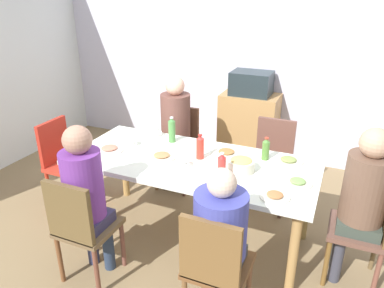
{
  "coord_description": "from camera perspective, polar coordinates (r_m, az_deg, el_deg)",
  "views": [
    {
      "loc": [
        1.11,
        -2.56,
        2.12
      ],
      "look_at": [
        0.0,
        0.0,
        0.91
      ],
      "focal_mm": 34.29,
      "sensor_mm": 36.0,
      "label": 1
    }
  ],
  "objects": [
    {
      "name": "side_cabinet",
      "position": [
        4.71,
        8.77,
        2.34
      ],
      "size": [
        0.7,
        0.44,
        0.9
      ],
      "primitive_type": "cube",
      "color": "#AD814B",
      "rests_on": "ground_plane"
    },
    {
      "name": "wall_back",
      "position": [
        4.78,
        9.92,
        13.17
      ],
      "size": [
        5.7,
        0.12,
        2.6
      ],
      "primitive_type": "cube",
      "color": "silver",
      "rests_on": "ground_plane"
    },
    {
      "name": "person_2",
      "position": [
        3.93,
        -2.61,
        3.17
      ],
      "size": [
        0.32,
        0.32,
        1.28
      ],
      "color": "navy",
      "rests_on": "ground_plane"
    },
    {
      "name": "chair_3",
      "position": [
        3.04,
        25.98,
        -11.28
      ],
      "size": [
        0.4,
        0.4,
        0.9
      ],
      "color": "brown",
      "rests_on": "ground_plane"
    },
    {
      "name": "chair_1",
      "position": [
        3.94,
        -19.35,
        -2.11
      ],
      "size": [
        0.4,
        0.4,
        0.9
      ],
      "color": "#B93122",
      "rests_on": "ground_plane"
    },
    {
      "name": "plate_4",
      "position": [
        3.22,
        5.36,
        -1.35
      ],
      "size": [
        0.25,
        0.25,
        0.04
      ],
      "color": "silver",
      "rests_on": "dining_table"
    },
    {
      "name": "person_0",
      "position": [
        2.79,
        -16.29,
        -7.06
      ],
      "size": [
        0.3,
        0.3,
        1.26
      ],
      "color": "#2B2E4B",
      "rests_on": "ground_plane"
    },
    {
      "name": "ground_plane",
      "position": [
        3.5,
        0.0,
        -13.86
      ],
      "size": [
        6.55,
        6.55,
        0.0
      ],
      "primitive_type": "plane",
      "color": "olive"
    },
    {
      "name": "bottle_2",
      "position": [
        2.77,
        4.63,
        -3.57
      ],
      "size": [
        0.06,
        0.06,
        0.22
      ],
      "color": "red",
      "rests_on": "dining_table"
    },
    {
      "name": "chair_4",
      "position": [
        3.81,
        12.34,
        -2.19
      ],
      "size": [
        0.4,
        0.4,
        0.9
      ],
      "color": "brown",
      "rests_on": "ground_plane"
    },
    {
      "name": "chair_0",
      "position": [
        2.86,
        -16.89,
        -11.98
      ],
      "size": [
        0.4,
        0.4,
        0.9
      ],
      "color": "brown",
      "rests_on": "ground_plane"
    },
    {
      "name": "chair_5",
      "position": [
        2.42,
        3.58,
        -18.23
      ],
      "size": [
        0.4,
        0.4,
        0.9
      ],
      "color": "brown",
      "rests_on": "ground_plane"
    },
    {
      "name": "bowl_0",
      "position": [
        2.93,
        7.64,
        -3.18
      ],
      "size": [
        0.22,
        0.22,
        0.11
      ],
      "color": "beige",
      "rests_on": "dining_table"
    },
    {
      "name": "dining_table",
      "position": [
        3.14,
        0.0,
        -3.85
      ],
      "size": [
        2.09,
        0.92,
        0.76
      ],
      "color": "white",
      "rests_on": "ground_plane"
    },
    {
      "name": "person_5",
      "position": [
        2.37,
        4.46,
        -13.51
      ],
      "size": [
        0.34,
        0.34,
        1.15
      ],
      "color": "#44423B",
      "rests_on": "ground_plane"
    },
    {
      "name": "plate_5",
      "position": [
        3.15,
        -4.73,
        -1.91
      ],
      "size": [
        0.25,
        0.25,
        0.04
      ],
      "color": "silver",
      "rests_on": "dining_table"
    },
    {
      "name": "cup_1",
      "position": [
        3.4,
        -9.65,
        0.28
      ],
      "size": [
        0.12,
        0.08,
        0.08
      ],
      "color": "white",
      "rests_on": "dining_table"
    },
    {
      "name": "cup_0",
      "position": [
        2.97,
        -1.7,
        -2.92
      ],
      "size": [
        0.12,
        0.08,
        0.08
      ],
      "color": "white",
      "rests_on": "dining_table"
    },
    {
      "name": "plate_2",
      "position": [
        2.63,
        12.74,
        -7.91
      ],
      "size": [
        0.21,
        0.21,
        0.04
      ],
      "color": "silver",
      "rests_on": "dining_table"
    },
    {
      "name": "plate_1",
      "position": [
        2.85,
        16.1,
        -5.76
      ],
      "size": [
        0.21,
        0.21,
        0.04
      ],
      "color": "beige",
      "rests_on": "dining_table"
    },
    {
      "name": "chair_2",
      "position": [
        4.1,
        -2.01,
        0.27
      ],
      "size": [
        0.4,
        0.4,
        0.9
      ],
      "color": "brown",
      "rests_on": "ground_plane"
    },
    {
      "name": "plate_3",
      "position": [
        3.17,
        14.77,
        -2.52
      ],
      "size": [
        0.24,
        0.24,
        0.04
      ],
      "color": "silver",
      "rests_on": "dining_table"
    },
    {
      "name": "bottle_0",
      "position": [
        3.09,
        1.26,
        -0.5
      ],
      "size": [
        0.07,
        0.07,
        0.22
      ],
      "color": "red",
      "rests_on": "dining_table"
    },
    {
      "name": "person_3",
      "position": [
        2.91,
        25.07,
        -7.04
      ],
      "size": [
        0.31,
        0.31,
        1.26
      ],
      "color": "#3B3C49",
      "rests_on": "ground_plane"
    },
    {
      "name": "cup_2",
      "position": [
        3.61,
        -5.69,
        1.89
      ],
      "size": [
        0.12,
        0.08,
        0.08
      ],
      "color": "white",
      "rests_on": "dining_table"
    },
    {
      "name": "plate_0",
      "position": [
        3.36,
        -12.71,
        -0.77
      ],
      "size": [
        0.26,
        0.26,
        0.04
      ],
      "color": "silver",
      "rests_on": "dining_table"
    },
    {
      "name": "microwave",
      "position": [
        4.54,
        9.23,
        9.31
      ],
      "size": [
        0.48,
        0.36,
        0.28
      ],
      "primitive_type": "cube",
      "color": "#222D31",
      "rests_on": "side_cabinet"
    },
    {
      "name": "bottle_3",
      "position": [
        3.43,
        -3.16,
        2.16
      ],
      "size": [
        0.07,
        0.07,
        0.25
      ],
      "color": "#4A8941",
      "rests_on": "dining_table"
    },
    {
      "name": "cup_3",
      "position": [
        3.07,
        7.56,
        -2.24
      ],
      "size": [
        0.11,
        0.07,
        0.08
      ],
      "color": "white",
      "rests_on": "dining_table"
    },
    {
      "name": "bottle_1",
      "position": [
        3.14,
        11.4,
        -0.78
      ],
      "size": [
        0.06,
        0.06,
        0.2
      ],
      "color": "#4E7C31",
      "rests_on": "dining_table"
    }
  ]
}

